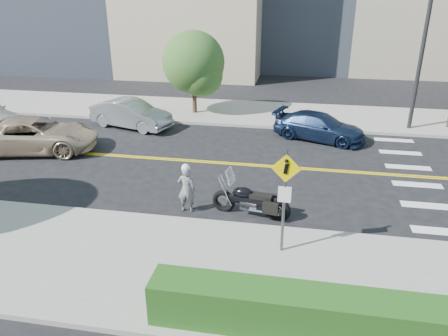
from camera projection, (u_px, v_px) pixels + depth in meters
name	position (u px, v px, depth m)	size (l,w,h in m)	color
ground_plane	(191.00, 161.00, 18.66)	(120.00, 120.00, 0.00)	black
sidewalk_near	(123.00, 261.00, 11.85)	(60.00, 5.00, 0.15)	#9E9B91
sidewalk_far	(223.00, 112.00, 25.41)	(60.00, 5.00, 0.15)	#9E9B91
hedge	(361.00, 319.00, 9.01)	(9.00, 0.90, 1.00)	#235619
traffic_light	(430.00, 39.00, 19.77)	(0.28, 4.50, 7.00)	black
pedestrian_sign	(285.00, 192.00, 11.49)	(0.78, 0.08, 3.00)	#4C4C51
motorcyclist	(186.00, 188.00, 14.28)	(0.59, 0.40, 1.70)	silver
motorcycle	(251.00, 194.00, 14.03)	(2.54, 0.77, 1.55)	black
suv	(34.00, 135.00, 19.46)	(2.53, 5.48, 1.52)	beige
parked_car_silver	(131.00, 114.00, 22.68)	(1.53, 4.38, 1.44)	#9A9CA1
parked_car_blue	(319.00, 127.00, 20.97)	(1.79, 4.40, 1.28)	#182848
tree_far_a	(194.00, 62.00, 23.94)	(3.43, 3.43, 4.69)	#382619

